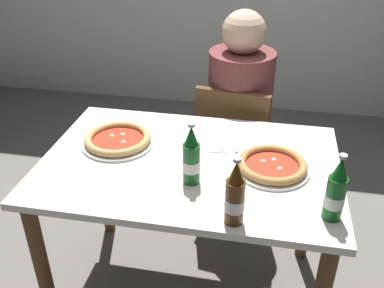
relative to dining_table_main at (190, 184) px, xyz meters
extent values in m
plane|color=slate|center=(0.00, 0.00, -0.64)|extent=(8.00, 8.00, 0.00)
cube|color=silver|center=(0.00, 0.00, 0.10)|extent=(1.20, 0.80, 0.03)
cylinder|color=brown|center=(-0.54, -0.34, -0.28)|extent=(0.06, 0.06, 0.72)
cylinder|color=brown|center=(-0.54, 0.34, -0.28)|extent=(0.06, 0.06, 0.72)
cylinder|color=brown|center=(0.54, 0.34, -0.28)|extent=(0.06, 0.06, 0.72)
cube|color=brown|center=(0.14, 0.68, -0.21)|extent=(0.45, 0.45, 0.04)
cube|color=brown|center=(0.12, 0.50, 0.01)|extent=(0.38, 0.09, 0.40)
cylinder|color=brown|center=(0.34, 0.82, -0.43)|extent=(0.04, 0.04, 0.41)
cylinder|color=brown|center=(0.00, 0.87, -0.43)|extent=(0.04, 0.04, 0.41)
cylinder|color=brown|center=(0.29, 0.49, -0.43)|extent=(0.04, 0.04, 0.41)
cylinder|color=brown|center=(-0.05, 0.54, -0.43)|extent=(0.04, 0.04, 0.41)
cube|color=#2D3342|center=(0.14, 0.66, -0.41)|extent=(0.32, 0.28, 0.45)
cylinder|color=brown|center=(0.14, 0.66, 0.09)|extent=(0.34, 0.34, 0.55)
sphere|color=beige|center=(0.14, 0.66, 0.46)|extent=(0.22, 0.22, 0.22)
cylinder|color=white|center=(-0.33, 0.07, 0.12)|extent=(0.31, 0.31, 0.01)
cylinder|color=#AD2D19|center=(-0.33, 0.07, 0.13)|extent=(0.22, 0.22, 0.01)
torus|color=tan|center=(-0.33, 0.07, 0.14)|extent=(0.28, 0.28, 0.03)
sphere|color=silver|center=(-0.37, 0.10, 0.13)|extent=(0.02, 0.02, 0.02)
sphere|color=silver|center=(-0.30, 0.05, 0.13)|extent=(0.02, 0.02, 0.02)
sphere|color=silver|center=(-0.32, 0.12, 0.13)|extent=(0.02, 0.02, 0.02)
cylinder|color=white|center=(0.33, -0.01, 0.12)|extent=(0.29, 0.29, 0.01)
cylinder|color=#AD2D19|center=(0.33, -0.01, 0.13)|extent=(0.21, 0.21, 0.01)
torus|color=#B78447|center=(0.33, -0.01, 0.14)|extent=(0.27, 0.27, 0.03)
sphere|color=silver|center=(0.29, 0.02, 0.13)|extent=(0.02, 0.02, 0.02)
sphere|color=silver|center=(0.36, -0.02, 0.13)|extent=(0.02, 0.02, 0.02)
sphere|color=silver|center=(0.34, 0.04, 0.13)|extent=(0.02, 0.02, 0.02)
cylinder|color=#512D0F|center=(0.21, -0.34, 0.19)|extent=(0.06, 0.06, 0.16)
cone|color=#512D0F|center=(0.21, -0.34, 0.31)|extent=(0.05, 0.05, 0.07)
cylinder|color=#B7B7BC|center=(0.21, -0.34, 0.36)|extent=(0.03, 0.03, 0.01)
cylinder|color=white|center=(0.21, -0.34, 0.19)|extent=(0.07, 0.07, 0.04)
cylinder|color=#14591E|center=(0.53, -0.26, 0.19)|extent=(0.06, 0.06, 0.16)
cone|color=#14591E|center=(0.53, -0.26, 0.31)|extent=(0.05, 0.05, 0.07)
cylinder|color=#B7B7BC|center=(0.53, -0.26, 0.36)|extent=(0.03, 0.03, 0.01)
cylinder|color=white|center=(0.53, -0.26, 0.19)|extent=(0.07, 0.07, 0.04)
cylinder|color=#14591E|center=(0.03, -0.14, 0.19)|extent=(0.06, 0.06, 0.16)
cone|color=#14591E|center=(0.03, -0.14, 0.31)|extent=(0.05, 0.05, 0.07)
cylinder|color=#B7B7BC|center=(0.03, -0.14, 0.36)|extent=(0.03, 0.03, 0.01)
cylinder|color=white|center=(0.03, -0.14, 0.19)|extent=(0.07, 0.07, 0.04)
cube|color=white|center=(0.13, 0.18, 0.12)|extent=(0.22, 0.22, 0.00)
cube|color=silver|center=(0.15, 0.18, 0.12)|extent=(0.09, 0.18, 0.00)
cube|color=silver|center=(0.11, 0.18, 0.12)|extent=(0.04, 0.17, 0.00)
camera|label=1|loc=(0.29, -1.45, 1.06)|focal=40.35mm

